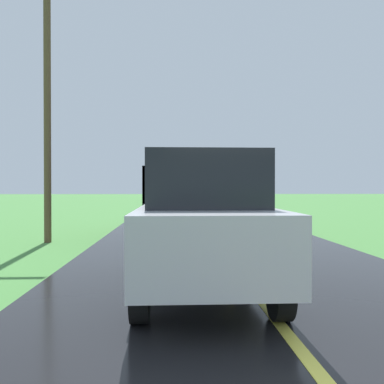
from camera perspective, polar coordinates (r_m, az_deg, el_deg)
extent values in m
cube|color=#2D2D30|center=(12.50, -0.85, -3.39)|extent=(0.90, 5.51, 0.24)
cube|color=brown|center=(12.49, -0.85, -2.48)|extent=(2.30, 5.80, 0.20)
cube|color=red|center=(14.42, -1.12, 2.11)|extent=(2.10, 1.90, 1.90)
cube|color=black|center=(15.39, -1.23, 3.25)|extent=(1.78, 0.02, 0.76)
cube|color=#232328|center=(11.51, -6.21, 0.50)|extent=(0.08, 3.85, 1.10)
cube|color=#232328|center=(11.59, 4.81, 0.50)|extent=(0.08, 3.85, 1.10)
cube|color=#232328|center=(9.61, -0.25, 0.48)|extent=(2.30, 0.08, 1.10)
cube|color=#232328|center=(13.38, -0.99, 0.51)|extent=(2.30, 0.08, 1.10)
cylinder|color=black|center=(14.31, -5.32, -3.29)|extent=(0.28, 1.00, 1.00)
cylinder|color=black|center=(14.37, 3.09, -3.27)|extent=(0.28, 1.00, 1.00)
cylinder|color=black|center=(10.93, -6.08, -4.50)|extent=(0.28, 1.00, 1.00)
cylinder|color=black|center=(11.01, 4.93, -4.46)|extent=(0.28, 1.00, 1.00)
ellipsoid|color=#99B32A|center=(11.69, -1.11, 1.85)|extent=(0.46, 0.49, 0.48)
ellipsoid|color=#9FC333|center=(12.19, -2.13, 0.23)|extent=(0.48, 0.49, 0.49)
ellipsoid|color=#9DC735|center=(9.98, 3.87, -1.48)|extent=(0.41, 0.42, 0.45)
ellipsoid|color=#96B333|center=(10.20, 2.73, 2.09)|extent=(0.42, 0.51, 0.48)
ellipsoid|color=#9DC936|center=(12.87, -4.27, -0.99)|extent=(0.54, 0.55, 0.40)
ellipsoid|color=#89BB34|center=(10.33, 1.49, 1.97)|extent=(0.49, 0.58, 0.49)
ellipsoid|color=#8AC532|center=(12.82, 1.87, -1.04)|extent=(0.54, 0.65, 0.40)
ellipsoid|color=#94C827|center=(12.36, -0.05, -1.11)|extent=(0.42, 0.40, 0.37)
ellipsoid|color=#95B226|center=(12.52, -0.14, 0.17)|extent=(0.44, 0.54, 0.51)
ellipsoid|color=#99C32B|center=(12.63, -0.08, 0.34)|extent=(0.50, 0.59, 0.42)
cylinder|color=brown|center=(12.25, -19.96, 11.63)|extent=(0.20, 0.20, 7.80)
cube|color=#B7BABF|center=(5.67, 1.45, -6.01)|extent=(1.70, 4.10, 0.80)
cube|color=black|center=(5.43, 1.61, 1.63)|extent=(1.44, 2.05, 0.70)
cylinder|color=black|center=(6.99, -5.73, -8.86)|extent=(0.20, 0.64, 0.64)
cylinder|color=black|center=(7.08, 6.96, -8.74)|extent=(0.20, 0.64, 0.64)
cylinder|color=black|center=(4.51, -7.40, -14.16)|extent=(0.20, 0.64, 0.64)
cylinder|color=black|center=(4.65, 12.46, -13.71)|extent=(0.20, 0.64, 0.64)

